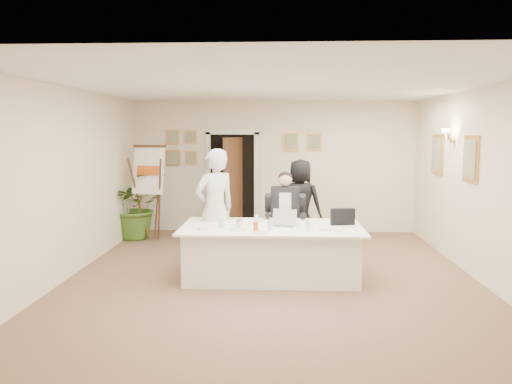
{
  "coord_description": "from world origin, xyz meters",
  "views": [
    {
      "loc": [
        0.11,
        -7.22,
        2.15
      ],
      "look_at": [
        -0.26,
        0.6,
        1.21
      ],
      "focal_mm": 35.0,
      "sensor_mm": 36.0,
      "label": 1
    }
  ],
  "objects": [
    {
      "name": "potted_palm",
      "position": [
        -2.8,
        2.65,
        0.67
      ],
      "size": [
        1.59,
        1.56,
        1.34
      ],
      "primitive_type": "imported",
      "rotation": [
        0.0,
        0.0,
        0.63
      ],
      "color": "#3B6321",
      "rests_on": "floor"
    },
    {
      "name": "doorway",
      "position": [
        -0.88,
        3.32,
        1.04
      ],
      "size": [
        1.14,
        0.86,
        2.2
      ],
      "color": "black",
      "rests_on": "floor"
    },
    {
      "name": "pictures_back_wall",
      "position": [
        -0.8,
        3.47,
        1.85
      ],
      "size": [
        3.4,
        0.06,
        0.8
      ],
      "primitive_type": null,
      "color": "#D38F48",
      "rests_on": "wall_back"
    },
    {
      "name": "laptop",
      "position": [
        0.19,
        0.1,
        0.91
      ],
      "size": [
        0.45,
        0.46,
        0.28
      ],
      "primitive_type": null,
      "rotation": [
        0.0,
        0.0,
        -0.3
      ],
      "color": "#B7BABC",
      "rests_on": "conference_table"
    },
    {
      "name": "ceiling",
      "position": [
        0.0,
        0.0,
        2.8
      ],
      "size": [
        6.0,
        7.0,
        0.02
      ],
      "primitive_type": "cube",
      "color": "white",
      "rests_on": "wall_back"
    },
    {
      "name": "standing_man",
      "position": [
        -0.9,
        0.5,
        0.95
      ],
      "size": [
        0.82,
        0.78,
        1.89
      ],
      "primitive_type": "imported",
      "rotation": [
        0.0,
        0.0,
        3.79
      ],
      "color": "silver",
      "rests_on": "floor"
    },
    {
      "name": "paper_stack",
      "position": [
        0.84,
        -0.23,
        0.79
      ],
      "size": [
        0.36,
        0.29,
        0.03
      ],
      "primitive_type": "cube",
      "rotation": [
        0.0,
        0.0,
        -0.25
      ],
      "color": "white",
      "rests_on": "conference_table"
    },
    {
      "name": "wall_sconce",
      "position": [
        2.9,
        1.2,
        2.1
      ],
      "size": [
        0.2,
        0.3,
        0.24
      ],
      "primitive_type": null,
      "color": "#C1903D",
      "rests_on": "wall_right"
    },
    {
      "name": "glass_c",
      "position": [
        0.51,
        -0.34,
        0.84
      ],
      "size": [
        0.08,
        0.08,
        0.14
      ],
      "primitive_type": "cylinder",
      "rotation": [
        0.0,
        0.0,
        0.13
      ],
      "color": "silver",
      "rests_on": "conference_table"
    },
    {
      "name": "floor",
      "position": [
        0.0,
        0.0,
        0.0
      ],
      "size": [
        7.0,
        7.0,
        0.0
      ],
      "primitive_type": "plane",
      "color": "brown",
      "rests_on": "ground"
    },
    {
      "name": "plate_left",
      "position": [
        -0.96,
        -0.27,
        0.78
      ],
      "size": [
        0.22,
        0.22,
        0.01
      ],
      "primitive_type": "cylinder",
      "rotation": [
        0.0,
        0.0,
        -0.1
      ],
      "color": "white",
      "rests_on": "conference_table"
    },
    {
      "name": "plate_near",
      "position": [
        -0.13,
        -0.49,
        0.78
      ],
      "size": [
        0.22,
        0.22,
        0.01
      ],
      "primitive_type": "cylinder",
      "rotation": [
        0.0,
        0.0,
        -0.05
      ],
      "color": "white",
      "rests_on": "conference_table"
    },
    {
      "name": "seated_man",
      "position": [
        0.21,
        0.98,
        0.76
      ],
      "size": [
        0.66,
        0.71,
        1.52
      ],
      "primitive_type": null,
      "rotation": [
        0.0,
        0.0,
        -0.02
      ],
      "color": "black",
      "rests_on": "floor"
    },
    {
      "name": "wall_right",
      "position": [
        3.0,
        0.0,
        1.4
      ],
      "size": [
        0.1,
        7.0,
        2.8
      ],
      "primitive_type": "cube",
      "color": "#EEE4C9",
      "rests_on": "floor"
    },
    {
      "name": "glass_d",
      "position": [
        -0.23,
        0.19,
        0.84
      ],
      "size": [
        0.07,
        0.07,
        0.14
      ],
      "primitive_type": "cylinder",
      "rotation": [
        0.0,
        0.0,
        -0.25
      ],
      "color": "silver",
      "rests_on": "conference_table"
    },
    {
      "name": "oj_glass",
      "position": [
        -0.21,
        -0.42,
        0.84
      ],
      "size": [
        0.07,
        0.07,
        0.13
      ],
      "primitive_type": "cylinder",
      "rotation": [
        0.0,
        0.0,
        -0.08
      ],
      "color": "#E45713",
      "rests_on": "conference_table"
    },
    {
      "name": "wall_back",
      "position": [
        0.0,
        3.5,
        1.4
      ],
      "size": [
        6.0,
        0.1,
        2.8
      ],
      "primitive_type": "cube",
      "color": "#EEE4C9",
      "rests_on": "floor"
    },
    {
      "name": "glass_b",
      "position": [
        -0.02,
        -0.32,
        0.84
      ],
      "size": [
        0.07,
        0.07,
        0.14
      ],
      "primitive_type": "cylinder",
      "rotation": [
        0.0,
        0.0,
        0.21
      ],
      "color": "silver",
      "rests_on": "conference_table"
    },
    {
      "name": "steel_jug",
      "position": [
        -0.47,
        -0.12,
        0.83
      ],
      "size": [
        0.11,
        0.11,
        0.11
      ],
      "primitive_type": "cylinder",
      "rotation": [
        0.0,
        0.0,
        0.19
      ],
      "color": "silver",
      "rests_on": "conference_table"
    },
    {
      "name": "conference_table",
      "position": [
        -0.0,
        0.01,
        0.39
      ],
      "size": [
        2.65,
        1.42,
        0.78
      ],
      "color": "white",
      "rests_on": "floor"
    },
    {
      "name": "pictures_right_wall",
      "position": [
        2.97,
        1.2,
        1.75
      ],
      "size": [
        0.06,
        2.2,
        0.8
      ],
      "primitive_type": null,
      "color": "#D38F48",
      "rests_on": "wall_right"
    },
    {
      "name": "standing_woman",
      "position": [
        0.5,
        2.0,
        0.83
      ],
      "size": [
        0.93,
        0.76,
        1.65
      ],
      "primitive_type": "imported",
      "rotation": [
        0.0,
        0.0,
        2.82
      ],
      "color": "black",
      "rests_on": "floor"
    },
    {
      "name": "wall_front",
      "position": [
        0.0,
        -3.5,
        1.4
      ],
      "size": [
        6.0,
        0.1,
        2.8
      ],
      "primitive_type": "cube",
      "color": "#EEE4C9",
      "rests_on": "floor"
    },
    {
      "name": "laptop_bag",
      "position": [
        1.05,
        0.15,
        0.9
      ],
      "size": [
        0.37,
        0.16,
        0.25
      ],
      "primitive_type": "cube",
      "rotation": [
        0.0,
        0.0,
        0.18
      ],
      "color": "black",
      "rests_on": "conference_table"
    },
    {
      "name": "wall_left",
      "position": [
        -3.0,
        0.0,
        1.4
      ],
      "size": [
        0.1,
        7.0,
        2.8
      ],
      "primitive_type": "cube",
      "color": "#EEE4C9",
      "rests_on": "floor"
    },
    {
      "name": "plate_mid",
      "position": [
        -0.49,
        -0.33,
        0.78
      ],
      "size": [
        0.27,
        0.27,
        0.01
      ],
      "primitive_type": "cylinder",
      "rotation": [
        0.0,
        0.0,
        -0.15
      ],
      "color": "white",
      "rests_on": "conference_table"
    },
    {
      "name": "glass_a",
      "position": [
        -0.72,
        -0.15,
        0.84
      ],
      "size": [
        0.09,
        0.09,
        0.14
      ],
      "primitive_type": "cylinder",
      "rotation": [
        0.0,
        0.0,
        0.34
      ],
      "color": "silver",
      "rests_on": "conference_table"
    },
    {
      "name": "flip_chart",
      "position": [
        -2.41,
        2.42,
        0.86
      ],
      "size": [
        0.67,
        0.48,
        1.86
      ],
      "color": "#3A2812",
      "rests_on": "floor"
    }
  ]
}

